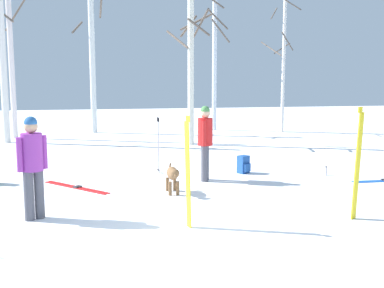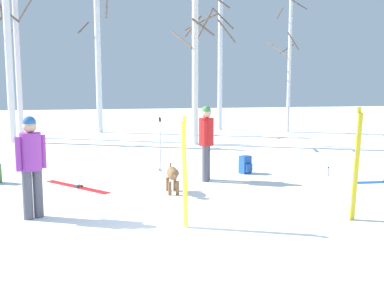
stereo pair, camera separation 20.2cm
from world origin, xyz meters
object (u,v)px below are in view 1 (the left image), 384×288
Objects in this scene: birch_tree_1 at (10,42)px; birch_tree_2 at (92,47)px; birch_tree_3 at (191,59)px; ski_pair_planted_2 at (358,164)px; person_2 at (205,138)px; ski_pair_lying_1 at (76,187)px; ski_poles_0 at (158,143)px; birch_tree_0 at (1,45)px; birch_tree_4 at (215,58)px; dog at (173,175)px; person_1 at (32,161)px; backpack_1 at (244,165)px; birch_tree_5 at (283,62)px; ski_pair_planted_1 at (188,172)px; water_bottle_0 at (326,171)px.

birch_tree_1 is 1.03× the size of birch_tree_2.
ski_pair_planted_2 is at bearing -84.35° from birch_tree_3.
ski_pair_lying_1 is (-2.88, -0.15, -0.97)m from person_2.
ski_poles_0 is 8.67m from birch_tree_0.
birch_tree_0 is 1.20× the size of birch_tree_3.
birch_tree_4 is (5.75, 10.55, 3.24)m from ski_pair_lying_1.
birch_tree_3 is (1.80, 4.81, 2.26)m from ski_poles_0.
ski_pair_planted_2 is (1.79, -3.37, -0.05)m from person_2.
ski_pair_lying_1 is at bearing 154.94° from dog.
person_1 is 0.24× the size of birch_tree_2.
ski_poles_0 is 3.14× the size of backpack_1.
dog reaches higher than ski_pair_lying_1.
ski_pair_lying_1 is 12.73m from birch_tree_5.
birch_tree_3 is at bearing 92.77° from backpack_1.
ski_pair_lying_1 is (-1.96, 0.91, -0.38)m from dog.
birch_tree_1 is at bearing 110.26° from ski_pair_planted_1.
backpack_1 reaches higher than ski_pair_lying_1.
backpack_1 is at bearing -46.46° from birch_tree_0.
water_bottle_0 is (1.21, 3.33, -0.82)m from ski_pair_planted_2.
ski_pair_planted_2 is 9.55m from birch_tree_3.
water_bottle_0 is at bearing 1.10° from ski_pair_lying_1.
birch_tree_3 is (-0.26, 5.28, 2.78)m from backpack_1.
birch_tree_5 is (11.13, -0.21, -0.70)m from birch_tree_1.
ski_pair_planted_2 is 13.68m from birch_tree_0.
birch_tree_1 is at bearing 178.93° from birch_tree_5.
birch_tree_3 is 0.97× the size of birch_tree_5.
ski_pair_planted_1 is 7.83× the size of water_bottle_0.
person_1 is 14.40m from birch_tree_4.
birch_tree_1 is (-4.67, 10.18, 3.34)m from dog.
birch_tree_4 is (1.74, 9.77, 3.03)m from backpack_1.
birch_tree_1 is (-2.14, 11.45, 2.74)m from person_1.
birch_tree_5 is at bearing 61.98° from backpack_1.
backpack_1 is 0.06× the size of birch_tree_0.
birch_tree_4 reaches higher than ski_pair_planted_1.
backpack_1 is at bearing -51.62° from birch_tree_1.
birch_tree_0 is at bearing 118.22° from dog.
ski_pair_planted_1 is at bearing -83.80° from birch_tree_2.
ski_poles_0 is 10.35m from birch_tree_4.
birch_tree_3 is at bearing -114.02° from birch_tree_4.
birch_tree_3 is at bearing -26.38° from birch_tree_1.
ski_pair_planted_1 is at bearing -106.00° from birch_tree_4.
birch_tree_4 is (3.80, 9.29, 2.51)m from ski_poles_0.
ski_pair_planted_1 is 12.25m from birch_tree_0.
backpack_1 is at bearing 39.55° from dog.
ski_pair_planted_1 is at bearing -20.37° from person_1.
birch_tree_1 reaches higher than water_bottle_0.
ski_pair_planted_2 is at bearing -72.64° from birch_tree_2.
birch_tree_4 is at bearing 74.55° from person_2.
ski_pair_lying_1 is at bearing -177.05° from person_2.
birch_tree_1 is 1.28× the size of birch_tree_3.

